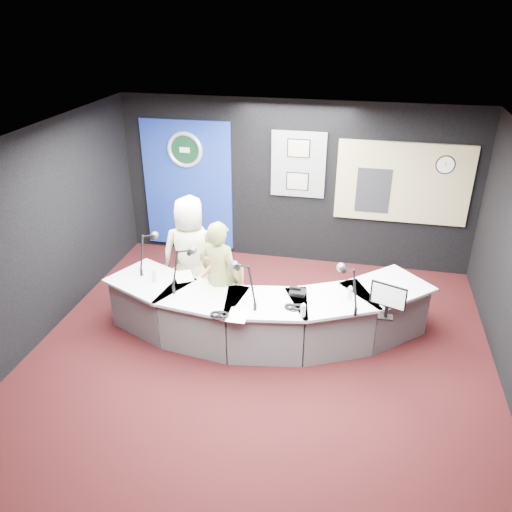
% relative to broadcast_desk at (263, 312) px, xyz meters
% --- Properties ---
extents(ground, '(6.00, 6.00, 0.00)m').
position_rel_broadcast_desk_xyz_m(ground, '(0.05, -0.55, -0.38)').
color(ground, black).
rests_on(ground, ground).
extents(ceiling, '(6.00, 6.00, 0.02)m').
position_rel_broadcast_desk_xyz_m(ceiling, '(0.05, -0.55, 2.42)').
color(ceiling, silver).
rests_on(ceiling, ground).
extents(wall_back, '(6.00, 0.02, 2.80)m').
position_rel_broadcast_desk_xyz_m(wall_back, '(0.05, 2.45, 1.02)').
color(wall_back, black).
rests_on(wall_back, ground).
extents(wall_front, '(6.00, 0.02, 2.80)m').
position_rel_broadcast_desk_xyz_m(wall_front, '(0.05, -3.55, 1.02)').
color(wall_front, black).
rests_on(wall_front, ground).
extents(wall_left, '(0.02, 6.00, 2.80)m').
position_rel_broadcast_desk_xyz_m(wall_left, '(-2.95, -0.55, 1.02)').
color(wall_left, black).
rests_on(wall_left, ground).
extents(broadcast_desk, '(4.50, 1.90, 0.75)m').
position_rel_broadcast_desk_xyz_m(broadcast_desk, '(0.00, 0.00, 0.00)').
color(broadcast_desk, silver).
rests_on(broadcast_desk, ground).
extents(backdrop_panel, '(1.60, 0.05, 2.30)m').
position_rel_broadcast_desk_xyz_m(backdrop_panel, '(-1.85, 2.42, 0.88)').
color(backdrop_panel, navy).
rests_on(backdrop_panel, wall_back).
extents(agency_seal, '(0.63, 0.07, 0.63)m').
position_rel_broadcast_desk_xyz_m(agency_seal, '(-1.85, 2.38, 1.52)').
color(agency_seal, silver).
rests_on(agency_seal, backdrop_panel).
extents(seal_center, '(0.48, 0.01, 0.48)m').
position_rel_broadcast_desk_xyz_m(seal_center, '(-1.85, 2.38, 1.52)').
color(seal_center, black).
rests_on(seal_center, backdrop_panel).
extents(pinboard, '(0.90, 0.04, 1.10)m').
position_rel_broadcast_desk_xyz_m(pinboard, '(0.10, 2.42, 1.38)').
color(pinboard, slate).
rests_on(pinboard, wall_back).
extents(framed_photo_upper, '(0.34, 0.02, 0.27)m').
position_rel_broadcast_desk_xyz_m(framed_photo_upper, '(0.10, 2.39, 1.65)').
color(framed_photo_upper, gray).
rests_on(framed_photo_upper, pinboard).
extents(framed_photo_lower, '(0.34, 0.02, 0.27)m').
position_rel_broadcast_desk_xyz_m(framed_photo_lower, '(0.10, 2.39, 1.09)').
color(framed_photo_lower, gray).
rests_on(framed_photo_lower, pinboard).
extents(booth_window_frame, '(2.12, 0.06, 1.32)m').
position_rel_broadcast_desk_xyz_m(booth_window_frame, '(1.80, 2.42, 1.18)').
color(booth_window_frame, tan).
rests_on(booth_window_frame, wall_back).
extents(booth_glow, '(2.00, 0.02, 1.20)m').
position_rel_broadcast_desk_xyz_m(booth_glow, '(1.80, 2.41, 1.18)').
color(booth_glow, '#FBD49E').
rests_on(booth_glow, booth_window_frame).
extents(equipment_rack, '(0.55, 0.02, 0.75)m').
position_rel_broadcast_desk_xyz_m(equipment_rack, '(1.35, 2.39, 1.03)').
color(equipment_rack, black).
rests_on(equipment_rack, booth_window_frame).
extents(wall_clock, '(0.28, 0.01, 0.28)m').
position_rel_broadcast_desk_xyz_m(wall_clock, '(2.40, 2.39, 1.52)').
color(wall_clock, white).
rests_on(wall_clock, booth_window_frame).
extents(armchair_left, '(0.56, 0.56, 0.86)m').
position_rel_broadcast_desk_xyz_m(armchair_left, '(-1.18, 0.54, 0.06)').
color(armchair_left, tan).
rests_on(armchair_left, ground).
extents(armchair_right, '(0.63, 0.63, 0.88)m').
position_rel_broadcast_desk_xyz_m(armchair_right, '(-0.62, 0.05, 0.07)').
color(armchair_right, tan).
rests_on(armchair_right, ground).
extents(draped_jacket, '(0.51, 0.19, 0.70)m').
position_rel_broadcast_desk_xyz_m(draped_jacket, '(-1.25, 0.79, 0.24)').
color(draped_jacket, '#656255').
rests_on(draped_jacket, armchair_left).
extents(person_man, '(0.93, 0.67, 1.75)m').
position_rel_broadcast_desk_xyz_m(person_man, '(-1.18, 0.54, 0.50)').
color(person_man, beige).
rests_on(person_man, ground).
extents(person_woman, '(0.67, 0.52, 1.64)m').
position_rel_broadcast_desk_xyz_m(person_woman, '(-0.62, 0.05, 0.45)').
color(person_woman, olive).
rests_on(person_woman, ground).
extents(computer_monitor, '(0.42, 0.18, 0.30)m').
position_rel_broadcast_desk_xyz_m(computer_monitor, '(1.58, -0.37, 0.70)').
color(computer_monitor, black).
rests_on(computer_monitor, broadcast_desk).
extents(desk_phone, '(0.22, 0.18, 0.05)m').
position_rel_broadcast_desk_xyz_m(desk_phone, '(0.47, -0.04, 0.40)').
color(desk_phone, black).
rests_on(desk_phone, broadcast_desk).
extents(headphones_near, '(0.19, 0.19, 0.03)m').
position_rel_broadcast_desk_xyz_m(headphones_near, '(0.47, -0.39, 0.39)').
color(headphones_near, black).
rests_on(headphones_near, broadcast_desk).
extents(headphones_far, '(0.22, 0.22, 0.04)m').
position_rel_broadcast_desk_xyz_m(headphones_far, '(-0.39, -0.75, 0.39)').
color(headphones_far, black).
rests_on(headphones_far, broadcast_desk).
extents(paper_stack, '(0.37, 0.41, 0.00)m').
position_rel_broadcast_desk_xyz_m(paper_stack, '(-1.14, 0.10, 0.38)').
color(paper_stack, white).
rests_on(paper_stack, broadcast_desk).
extents(notepad, '(0.24, 0.34, 0.00)m').
position_rel_broadcast_desk_xyz_m(notepad, '(-0.17, -0.69, 0.38)').
color(notepad, white).
rests_on(notepad, broadcast_desk).
extents(boom_mic_a, '(0.16, 0.74, 0.60)m').
position_rel_broadcast_desk_xyz_m(boom_mic_a, '(-1.74, 0.31, 0.68)').
color(boom_mic_a, black).
rests_on(boom_mic_a, broadcast_desk).
extents(boom_mic_b, '(0.19, 0.74, 0.60)m').
position_rel_broadcast_desk_xyz_m(boom_mic_b, '(-1.09, -0.05, 0.68)').
color(boom_mic_b, black).
rests_on(boom_mic_b, broadcast_desk).
extents(boom_mic_c, '(0.50, 0.61, 0.60)m').
position_rel_broadcast_desk_xyz_m(boom_mic_c, '(-0.19, -0.29, 0.68)').
color(boom_mic_c, black).
rests_on(boom_mic_c, broadcast_desk).
extents(boom_mic_d, '(0.35, 0.69, 0.60)m').
position_rel_broadcast_desk_xyz_m(boom_mic_d, '(1.11, -0.10, 0.68)').
color(boom_mic_d, black).
rests_on(boom_mic_d, broadcast_desk).
extents(water_bottles, '(3.12, 0.60, 0.18)m').
position_rel_broadcast_desk_xyz_m(water_bottles, '(0.04, -0.28, 0.46)').
color(water_bottles, silver).
rests_on(water_bottles, broadcast_desk).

